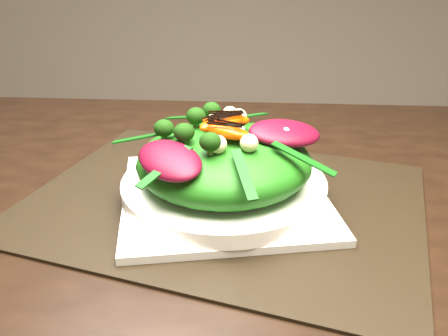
# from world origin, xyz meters

# --- Properties ---
(dining_table) EXTENTS (1.60, 0.90, 0.75)m
(dining_table) POSITION_xyz_m (0.00, 0.00, 0.73)
(dining_table) COLOR black
(dining_table) RESTS_ON floor
(placemat) EXTENTS (0.57, 0.49, 0.00)m
(placemat) POSITION_xyz_m (0.19, 0.02, 0.75)
(placemat) COLOR black
(placemat) RESTS_ON dining_table
(plate_base) EXTENTS (0.30, 0.30, 0.01)m
(plate_base) POSITION_xyz_m (0.19, 0.02, 0.76)
(plate_base) COLOR silver
(plate_base) RESTS_ON placemat
(salad_bowl) EXTENTS (0.32, 0.32, 0.02)m
(salad_bowl) POSITION_xyz_m (0.19, 0.02, 0.77)
(salad_bowl) COLOR white
(salad_bowl) RESTS_ON plate_base
(lettuce_mound) EXTENTS (0.26, 0.26, 0.07)m
(lettuce_mound) POSITION_xyz_m (0.19, 0.02, 0.81)
(lettuce_mound) COLOR #216312
(lettuce_mound) RESTS_ON salad_bowl
(radicchio_leaf) EXTENTS (0.10, 0.08, 0.02)m
(radicchio_leaf) POSITION_xyz_m (0.26, 0.02, 0.85)
(radicchio_leaf) COLOR #4A0818
(radicchio_leaf) RESTS_ON lettuce_mound
(orange_segment) EXTENTS (0.06, 0.03, 0.02)m
(orange_segment) POSITION_xyz_m (0.19, 0.03, 0.85)
(orange_segment) COLOR #F83C04
(orange_segment) RESTS_ON lettuce_mound
(broccoli_floret) EXTENTS (0.04, 0.04, 0.03)m
(broccoli_floret) POSITION_xyz_m (0.13, 0.06, 0.85)
(broccoli_floret) COLOR black
(broccoli_floret) RESTS_ON lettuce_mound
(macadamia_nut) EXTENTS (0.03, 0.03, 0.02)m
(macadamia_nut) POSITION_xyz_m (0.23, -0.01, 0.85)
(macadamia_nut) COLOR #C0AE87
(macadamia_nut) RESTS_ON lettuce_mound
(balsamic_drizzle) EXTENTS (0.04, 0.01, 0.00)m
(balsamic_drizzle) POSITION_xyz_m (0.19, 0.03, 0.86)
(balsamic_drizzle) COLOR black
(balsamic_drizzle) RESTS_ON orange_segment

